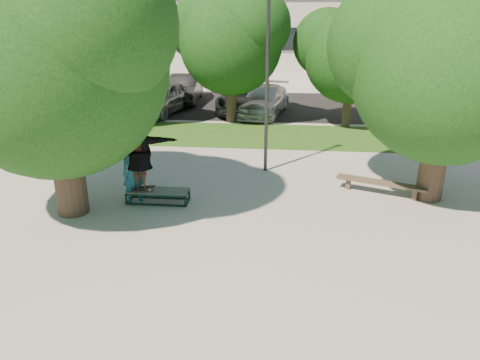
# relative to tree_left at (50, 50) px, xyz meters

# --- Properties ---
(ground) EXTENTS (120.00, 120.00, 0.00)m
(ground) POSITION_rel_tree_left_xyz_m (4.29, -1.09, -4.42)
(ground) COLOR gray
(ground) RESTS_ON ground
(grass_strip) EXTENTS (30.00, 4.00, 0.02)m
(grass_strip) POSITION_rel_tree_left_xyz_m (5.29, 8.41, -4.41)
(grass_strip) COLOR #234212
(grass_strip) RESTS_ON ground
(asphalt_strip) EXTENTS (40.00, 8.00, 0.01)m
(asphalt_strip) POSITION_rel_tree_left_xyz_m (4.29, 14.91, -4.42)
(asphalt_strip) COLOR black
(asphalt_strip) RESTS_ON ground
(tree_left) EXTENTS (6.96, 5.95, 7.12)m
(tree_left) POSITION_rel_tree_left_xyz_m (0.00, 0.00, 0.00)
(tree_left) COLOR #38281E
(tree_left) RESTS_ON ground
(tree_right) EXTENTS (6.24, 5.33, 6.51)m
(tree_right) POSITION_rel_tree_left_xyz_m (10.21, 1.99, -0.33)
(tree_right) COLOR #38281E
(tree_right) RESTS_ON ground
(bg_tree_left) EXTENTS (5.28, 4.51, 5.77)m
(bg_tree_left) POSITION_rel_tree_left_xyz_m (-2.28, 9.98, -0.69)
(bg_tree_left) COLOR #38281E
(bg_tree_left) RESTS_ON ground
(bg_tree_mid) EXTENTS (5.76, 4.92, 6.24)m
(bg_tree_mid) POSITION_rel_tree_left_xyz_m (3.22, 10.98, -0.41)
(bg_tree_mid) COLOR #38281E
(bg_tree_mid) RESTS_ON ground
(bg_tree_right) EXTENTS (5.04, 4.31, 5.43)m
(bg_tree_right) POSITION_rel_tree_left_xyz_m (8.73, 10.47, -0.93)
(bg_tree_right) COLOR #38281E
(bg_tree_right) RESTS_ON ground
(lamppost) EXTENTS (0.25, 0.15, 6.11)m
(lamppost) POSITION_rel_tree_left_xyz_m (5.29, 3.91, -1.27)
(lamppost) COLOR #2D2D30
(lamppost) RESTS_ON ground
(grind_box) EXTENTS (1.80, 0.60, 0.38)m
(grind_box) POSITION_rel_tree_left_xyz_m (2.27, 0.84, -4.23)
(grind_box) COLOR #0F2F21
(grind_box) RESTS_ON ground
(skater_rig) EXTENTS (2.33, 1.06, 1.91)m
(skater_rig) POSITION_rel_tree_left_xyz_m (1.79, 0.84, -3.06)
(skater_rig) COLOR white
(skater_rig) RESTS_ON grind_box
(bystander) EXTENTS (0.80, 0.75, 1.83)m
(bystander) POSITION_rel_tree_left_xyz_m (1.59, 0.81, -3.51)
(bystander) COLOR #1B5968
(bystander) RESTS_ON ground
(bench) EXTENTS (2.67, 1.32, 0.42)m
(bench) POSITION_rel_tree_left_xyz_m (8.91, 2.08, -4.07)
(bench) COLOR brown
(bench) RESTS_ON ground
(car_silver_a) EXTENTS (2.87, 5.08, 1.63)m
(car_silver_a) POSITION_rel_tree_left_xyz_m (-0.57, 12.41, -3.61)
(car_silver_a) COLOR #A3A4A8
(car_silver_a) RESTS_ON asphalt_strip
(car_dark) EXTENTS (1.90, 4.80, 1.56)m
(car_dark) POSITION_rel_tree_left_xyz_m (0.01, 15.41, -3.64)
(car_dark) COLOR black
(car_dark) RESTS_ON asphalt_strip
(car_grey) EXTENTS (2.77, 5.48, 1.49)m
(car_grey) POSITION_rel_tree_left_xyz_m (3.54, 13.39, -3.68)
(car_grey) COLOR #5B5C60
(car_grey) RESTS_ON asphalt_strip
(car_silver_b) EXTENTS (2.90, 5.24, 1.44)m
(car_silver_b) POSITION_rel_tree_left_xyz_m (4.79, 12.72, -3.70)
(car_silver_b) COLOR silver
(car_silver_b) RESTS_ON asphalt_strip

